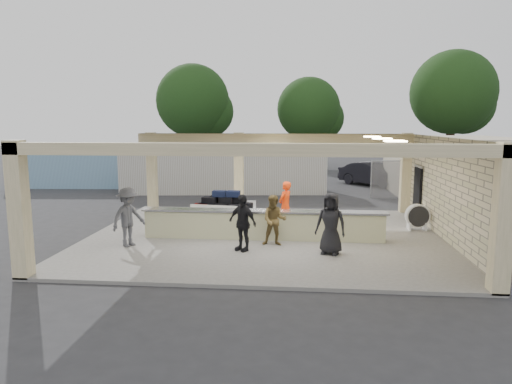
# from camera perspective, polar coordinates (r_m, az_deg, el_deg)

# --- Properties ---
(ground) EXTENTS (120.00, 120.00, 0.00)m
(ground) POSITION_cam_1_polar(r_m,az_deg,el_deg) (15.96, 1.02, -5.76)
(ground) COLOR #2B2B2D
(ground) RESTS_ON ground
(pavilion) EXTENTS (12.01, 10.00, 3.55)m
(pavilion) POSITION_cam_1_polar(r_m,az_deg,el_deg) (16.32, 1.96, -0.60)
(pavilion) COLOR slate
(pavilion) RESTS_ON ground
(baggage_counter) EXTENTS (8.20, 0.58, 0.98)m
(baggage_counter) POSITION_cam_1_polar(r_m,az_deg,el_deg) (15.33, 0.89, -4.10)
(baggage_counter) COLOR #C0BF8F
(baggage_counter) RESTS_ON pavilion
(luggage_cart) EXTENTS (2.38, 1.68, 1.29)m
(luggage_cart) POSITION_cam_1_polar(r_m,az_deg,el_deg) (17.63, -4.09, -1.73)
(luggage_cart) COLOR white
(luggage_cart) RESTS_ON pavilion
(drum_fan) EXTENTS (0.87, 0.47, 0.94)m
(drum_fan) POSITION_cam_1_polar(r_m,az_deg,el_deg) (17.63, 19.52, -2.86)
(drum_fan) COLOR white
(drum_fan) RESTS_ON pavilion
(baggage_handler) EXTENTS (0.64, 0.74, 1.78)m
(baggage_handler) POSITION_cam_1_polar(r_m,az_deg,el_deg) (16.59, 3.67, -1.72)
(baggage_handler) COLOR #FF3B0D
(baggage_handler) RESTS_ON pavilion
(passenger_a) EXTENTS (0.79, 0.35, 1.62)m
(passenger_a) POSITION_cam_1_polar(r_m,az_deg,el_deg) (14.49, 2.32, -3.55)
(passenger_a) COLOR olive
(passenger_a) RESTS_ON pavilion
(passenger_b) EXTENTS (1.06, 0.87, 1.74)m
(passenger_b) POSITION_cam_1_polar(r_m,az_deg,el_deg) (13.88, -1.73, -3.84)
(passenger_b) COLOR black
(passenger_b) RESTS_ON pavilion
(passenger_c) EXTENTS (0.98, 1.26, 1.87)m
(passenger_c) POSITION_cam_1_polar(r_m,az_deg,el_deg) (14.91, -15.67, -3.03)
(passenger_c) COLOR #48494D
(passenger_c) RESTS_ON pavilion
(passenger_d) EXTENTS (0.97, 0.65, 1.84)m
(passenger_d) POSITION_cam_1_polar(r_m,az_deg,el_deg) (13.69, 9.33, -3.90)
(passenger_d) COLOR black
(passenger_d) RESTS_ON pavilion
(car_white_a) EXTENTS (5.40, 3.20, 1.45)m
(car_white_a) POSITION_cam_1_polar(r_m,az_deg,el_deg) (29.77, 20.81, 1.83)
(car_white_a) COLOR white
(car_white_a) RESTS_ON ground
(car_white_b) EXTENTS (4.50, 2.26, 1.36)m
(car_white_b) POSITION_cam_1_polar(r_m,az_deg,el_deg) (30.21, 26.32, 1.49)
(car_white_b) COLOR white
(car_white_b) RESTS_ON ground
(car_dark) EXTENTS (4.25, 4.25, 1.48)m
(car_dark) POSITION_cam_1_polar(r_m,az_deg,el_deg) (30.00, 14.40, 2.20)
(car_dark) COLOR black
(car_dark) RESTS_ON ground
(container_white) EXTENTS (11.66, 3.46, 2.49)m
(container_white) POSITION_cam_1_polar(r_m,az_deg,el_deg) (26.21, -4.02, 2.66)
(container_white) COLOR silver
(container_white) RESTS_ON ground
(container_blue) EXTENTS (9.90, 3.05, 2.54)m
(container_blue) POSITION_cam_1_polar(r_m,az_deg,el_deg) (30.39, -19.85, 3.03)
(container_blue) COLOR #7FADCC
(container_blue) RESTS_ON ground
(fence) EXTENTS (12.06, 0.06, 2.03)m
(fence) POSITION_cam_1_polar(r_m,az_deg,el_deg) (26.49, 27.12, 1.37)
(fence) COLOR gray
(fence) RESTS_ON ground
(tree_left) EXTENTS (6.60, 6.30, 9.00)m
(tree_left) POSITION_cam_1_polar(r_m,az_deg,el_deg) (40.58, -7.39, 10.86)
(tree_left) COLOR #382619
(tree_left) RESTS_ON ground
(tree_mid) EXTENTS (6.00, 5.60, 8.00)m
(tree_mid) POSITION_cam_1_polar(r_m,az_deg,el_deg) (41.60, 7.04, 9.95)
(tree_mid) COLOR #382619
(tree_mid) RESTS_ON ground
(tree_right) EXTENTS (7.20, 7.00, 10.00)m
(tree_right) POSITION_cam_1_polar(r_m,az_deg,el_deg) (42.71, 23.73, 10.94)
(tree_right) COLOR #382619
(tree_right) RESTS_ON ground
(adjacent_building) EXTENTS (6.00, 8.00, 3.20)m
(adjacent_building) POSITION_cam_1_polar(r_m,az_deg,el_deg) (26.85, 23.44, 2.87)
(adjacent_building) COLOR beige
(adjacent_building) RESTS_ON ground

